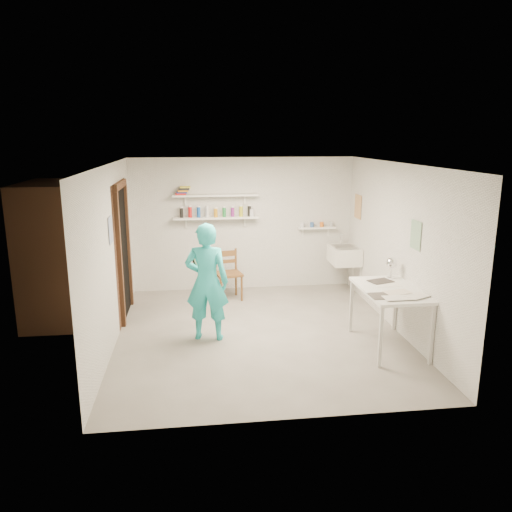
{
  "coord_description": "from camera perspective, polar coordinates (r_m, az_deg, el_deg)",
  "views": [
    {
      "loc": [
        -0.89,
        -6.64,
        2.76
      ],
      "look_at": [
        0.0,
        0.4,
        1.05
      ],
      "focal_mm": 35.0,
      "sensor_mm": 36.0,
      "label": 1
    }
  ],
  "objects": [
    {
      "name": "door_jamb_near",
      "position": [
        7.48,
        -15.29,
        -0.55
      ],
      "size": [
        0.06,
        0.1,
        2.0
      ],
      "primitive_type": "cube",
      "color": "brown",
      "rests_on": "ground"
    },
    {
      "name": "man",
      "position": [
        6.85,
        -5.64,
        -2.97
      ],
      "size": [
        0.66,
        0.5,
        1.64
      ],
      "primitive_type": "imported",
      "rotation": [
        0.0,
        0.0,
        2.95
      ],
      "color": "#26C0C1",
      "rests_on": "ground"
    },
    {
      "name": "poster_right_a",
      "position": [
        9.0,
        11.57,
        5.55
      ],
      "size": [
        0.01,
        0.34,
        0.42
      ],
      "primitive_type": "cube",
      "color": "#995933",
      "rests_on": "wall_right"
    },
    {
      "name": "wall_back",
      "position": [
        9.08,
        -1.48,
        3.65
      ],
      "size": [
        4.0,
        0.02,
        2.4
      ],
      "primitive_type": "cube",
      "color": "silver",
      "rests_on": "ground"
    },
    {
      "name": "shelf_upper",
      "position": [
        8.84,
        -4.66,
        6.94
      ],
      "size": [
        1.5,
        0.22,
        0.03
      ],
      "primitive_type": "cube",
      "color": "white",
      "rests_on": "wall_back"
    },
    {
      "name": "door_jamb_far",
      "position": [
        8.45,
        -14.39,
        1.09
      ],
      "size": [
        0.06,
        0.1,
        2.0
      ],
      "primitive_type": "cube",
      "color": "brown",
      "rests_on": "ground"
    },
    {
      "name": "spray_cans",
      "position": [
        8.88,
        -4.63,
        5.02
      ],
      "size": [
        1.31,
        0.06,
        0.17
      ],
      "color": "black",
      "rests_on": "shelf_lower"
    },
    {
      "name": "wall_front",
      "position": [
        4.74,
        4.07,
        -5.73
      ],
      "size": [
        4.0,
        0.02,
        2.4
      ],
      "primitive_type": "cube",
      "color": "silver",
      "rests_on": "ground"
    },
    {
      "name": "poster_left",
      "position": [
        6.89,
        -16.28,
        2.88
      ],
      "size": [
        0.01,
        0.28,
        0.36
      ],
      "primitive_type": "cube",
      "color": "#334C7F",
      "rests_on": "wall_left"
    },
    {
      "name": "ledge_pots",
      "position": [
        9.23,
        6.97,
        3.59
      ],
      "size": [
        0.48,
        0.07,
        0.09
      ],
      "color": "silver",
      "rests_on": "ledge_shelf"
    },
    {
      "name": "corridor_box",
      "position": [
        8.08,
        -19.97,
        0.51
      ],
      "size": [
        1.4,
        1.5,
        2.1
      ],
      "primitive_type": "cube",
      "color": "brown",
      "rests_on": "ground"
    },
    {
      "name": "book_stack",
      "position": [
        8.82,
        -8.34,
        7.39
      ],
      "size": [
        0.26,
        0.14,
        0.14
      ],
      "color": "red",
      "rests_on": "shelf_upper"
    },
    {
      "name": "ceiling",
      "position": [
        6.71,
        0.44,
        10.56
      ],
      "size": [
        4.0,
        4.5,
        0.02
      ],
      "primitive_type": "cube",
      "color": "silver",
      "rests_on": "wall_back"
    },
    {
      "name": "belfast_sink",
      "position": [
        8.99,
        10.08,
        0.09
      ],
      "size": [
        0.48,
        0.6,
        0.3
      ],
      "primitive_type": "cube",
      "color": "white",
      "rests_on": "wall_right"
    },
    {
      "name": "floor",
      "position": [
        7.25,
        0.4,
        -8.91
      ],
      "size": [
        4.0,
        4.5,
        0.02
      ],
      "primitive_type": "cube",
      "color": "slate",
      "rests_on": "ground"
    },
    {
      "name": "wall_right",
      "position": [
        7.41,
        16.01,
        0.87
      ],
      "size": [
        0.02,
        4.5,
        2.4
      ],
      "primitive_type": "cube",
      "color": "silver",
      "rests_on": "ground"
    },
    {
      "name": "ledge_shelf",
      "position": [
        9.24,
        6.96,
        3.22
      ],
      "size": [
        0.7,
        0.14,
        0.03
      ],
      "primitive_type": "cube",
      "color": "white",
      "rests_on": "wall_back"
    },
    {
      "name": "wooden_chair",
      "position": [
        8.59,
        -3.15,
        -2.06
      ],
      "size": [
        0.5,
        0.48,
        0.91
      ],
      "primitive_type": "cube",
      "rotation": [
        0.0,
        0.0,
        0.2
      ],
      "color": "brown",
      "rests_on": "ground"
    },
    {
      "name": "wall_clock",
      "position": [
        6.99,
        -6.09,
        -0.33
      ],
      "size": [
        0.3,
        0.09,
        0.29
      ],
      "primitive_type": "cylinder",
      "rotation": [
        1.57,
        0.0,
        -0.19
      ],
      "color": "#F7E5A8",
      "rests_on": "man"
    },
    {
      "name": "papers",
      "position": [
        6.76,
        15.12,
        -3.52
      ],
      "size": [
        0.3,
        0.22,
        0.02
      ],
      "color": "silver",
      "rests_on": "work_table"
    },
    {
      "name": "work_table",
      "position": [
        6.9,
        14.91,
        -6.87
      ],
      "size": [
        0.74,
        1.23,
        0.82
      ],
      "primitive_type": "cube",
      "color": "silver",
      "rests_on": "ground"
    },
    {
      "name": "poster_right_b",
      "position": [
        6.85,
        17.78,
        2.3
      ],
      "size": [
        0.01,
        0.3,
        0.38
      ],
      "primitive_type": "cube",
      "color": "#3F724C",
      "rests_on": "wall_right"
    },
    {
      "name": "door_lintel",
      "position": [
        7.8,
        -15.28,
        7.85
      ],
      "size": [
        0.06,
        1.05,
        0.1
      ],
      "primitive_type": "cube",
      "color": "brown",
      "rests_on": "wall_left"
    },
    {
      "name": "doorway_recess",
      "position": [
        7.97,
        -14.96,
        0.32
      ],
      "size": [
        0.02,
        0.9,
        2.0
      ],
      "primitive_type": "cube",
      "color": "black",
      "rests_on": "wall_left"
    },
    {
      "name": "shelf_lower",
      "position": [
        8.89,
        -4.61,
        4.38
      ],
      "size": [
        1.5,
        0.22,
        0.03
      ],
      "primitive_type": "cube",
      "color": "white",
      "rests_on": "wall_back"
    },
    {
      "name": "wall_left",
      "position": [
        6.91,
        -16.33,
        -0.05
      ],
      "size": [
        0.02,
        4.5,
        2.4
      ],
      "primitive_type": "cube",
      "color": "silver",
      "rests_on": "ground"
    },
    {
      "name": "desk_lamp",
      "position": [
        7.22,
        15.26,
        -0.74
      ],
      "size": [
        0.15,
        0.15,
        0.15
      ],
      "primitive_type": "sphere",
      "color": "white",
      "rests_on": "work_table"
    }
  ]
}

